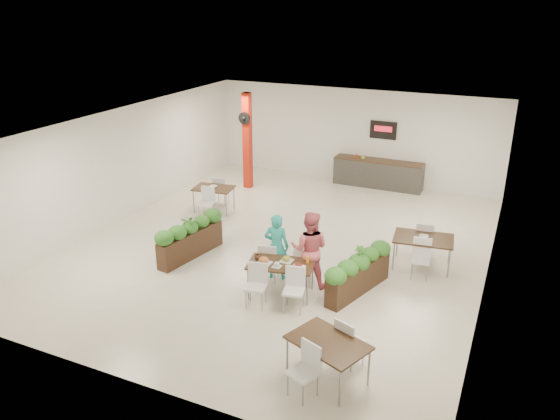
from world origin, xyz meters
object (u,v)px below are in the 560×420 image
Objects in this scene: planter_right at (359,271)px; main_table at (280,268)px; side_table_c at (328,347)px; red_column at (247,140)px; planter_left at (190,237)px; side_table_a at (214,191)px; diner_man at (277,247)px; side_table_b at (423,242)px; service_counter at (378,173)px; diner_woman at (310,249)px.

main_table is at bearing -152.49° from planter_right.
main_table is at bearing 151.35° from side_table_c.
red_column is 1.74× the size of main_table.
side_table_a is (-1.08, 2.93, 0.10)m from planter_left.
planter_right is 6.12m from side_table_a.
diner_man is at bearing -49.59° from side_table_a.
main_table is (3.98, -6.10, -1.01)m from red_column.
main_table is 1.11× the size of side_table_b.
planter_right is (1.49, -7.18, 0.02)m from service_counter.
planter_left is at bearing -179.76° from planter_right.
side_table_c is (5.87, -8.36, -1.01)m from red_column.
diner_woman is 2.90m from side_table_b.
red_column reaches higher than service_counter.
main_table is 2.95m from side_table_c.
service_counter is 1.81× the size of side_table_c.
service_counter is (4.00, 1.86, -1.15)m from red_column.
main_table and side_table_a have the same top height.
planter_right is at bearing 0.24° from planter_left.
side_table_c is at bearing -82.79° from planter_right.
diner_woman reaches higher than side_table_a.
main_table is at bearing -15.38° from planter_left.
main_table is at bearing 45.92° from diner_woman.
side_table_b is (1.02, 1.83, 0.13)m from planter_right.
side_table_a is at bearing -87.57° from red_column.
diner_man is at bearing -153.12° from side_table_b.
service_counter is 7.33m from planter_right.
diner_man reaches higher than planter_right.
side_table_c is at bearing -49.97° from main_table.
side_table_b is at bearing -158.39° from diner_man.
service_counter reaches higher than diner_man.
planter_left is at bearing 164.62° from main_table.
diner_woman is (0.80, 0.00, 0.09)m from diner_man.
planter_left is 4.30m from planter_right.
main_table is at bearing -90.15° from service_counter.
side_table_b is (5.33, 1.85, 0.11)m from planter_left.
planter_right is at bearing 118.54° from side_table_c.
diner_woman is (0.39, -7.31, 0.39)m from service_counter.
red_column reaches higher than side_table_a.
side_table_b is 4.91m from side_table_c.
side_table_a and side_table_b have the same top height.
service_counter reaches higher than planter_right.
red_column is at bearing 102.52° from planter_left.
diner_man is 0.89× the size of diner_woman.
diner_man reaches higher than main_table.
diner_man is 2.42m from planter_left.
service_counter reaches higher than side_table_a.
side_table_b is at bearing 60.75° from planter_right.
red_column is at bearing -63.33° from diner_woman.
service_counter reaches higher than side_table_b.
side_table_a is 1.00× the size of side_table_b.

